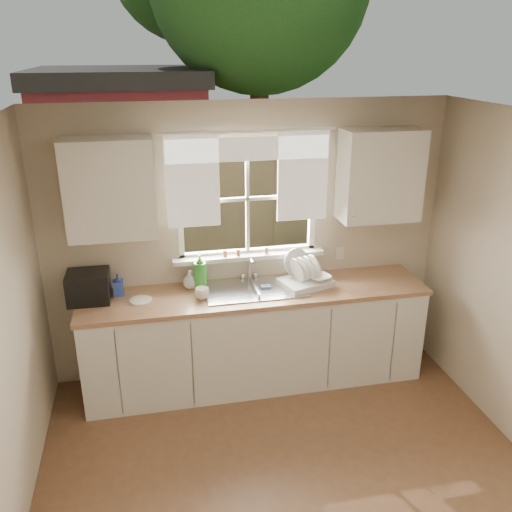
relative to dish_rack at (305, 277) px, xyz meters
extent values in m
cube|color=beige|center=(-0.46, 0.29, -0.41)|extent=(3.60, 0.02, 1.15)
cube|color=beige|center=(-0.46, 0.29, 1.34)|extent=(3.60, 0.02, 0.35)
cube|color=beige|center=(-1.66, 0.29, 0.67)|extent=(1.20, 0.02, 1.00)
cube|color=beige|center=(0.74, 0.29, 0.67)|extent=(1.20, 0.02, 1.00)
cube|color=silver|center=(-0.46, -1.71, 1.52)|extent=(3.60, 4.00, 0.02)
cube|color=white|center=(-0.46, 0.31, 0.17)|extent=(1.30, 0.06, 0.05)
cube|color=white|center=(-0.46, 0.31, 1.17)|extent=(1.30, 0.06, 0.05)
cube|color=white|center=(-1.06, 0.31, 0.67)|extent=(0.05, 0.06, 1.05)
cube|color=white|center=(0.14, 0.31, 0.67)|extent=(0.05, 0.06, 1.05)
cube|color=white|center=(-0.46, 0.31, 0.67)|extent=(0.03, 0.04, 1.00)
cube|color=white|center=(-0.46, 0.31, 0.67)|extent=(1.20, 0.04, 0.03)
cube|color=white|center=(-0.46, 0.25, 0.15)|extent=(1.38, 0.14, 0.04)
cylinder|color=white|center=(-0.46, 0.23, 1.27)|extent=(1.50, 0.02, 0.02)
cube|color=white|center=(-0.94, 0.24, 0.87)|extent=(0.45, 0.02, 0.80)
cube|color=white|center=(0.02, 0.24, 0.87)|extent=(0.45, 0.02, 0.80)
cube|color=white|center=(-0.46, 0.24, 1.12)|extent=(1.40, 0.02, 0.20)
cube|color=silver|center=(-0.46, -0.03, -0.55)|extent=(3.00, 0.62, 0.87)
cube|color=#A57652|center=(-0.46, -0.03, -0.09)|extent=(3.04, 0.65, 0.04)
cube|color=silver|center=(-1.61, 0.11, 0.87)|extent=(0.70, 0.33, 0.80)
cube|color=silver|center=(0.69, 0.11, 0.87)|extent=(0.70, 0.33, 0.80)
cube|color=beige|center=(0.42, 0.27, 0.10)|extent=(0.08, 0.01, 0.12)
cylinder|color=brown|center=(-0.30, 0.23, 0.20)|extent=(0.04, 0.04, 0.06)
cylinder|color=brown|center=(-0.56, 0.23, 0.20)|extent=(0.04, 0.04, 0.06)
cylinder|color=brown|center=(-0.68, 0.23, 0.20)|extent=(0.04, 0.04, 0.06)
cube|color=#335421|center=(-0.46, 5.29, -1.00)|extent=(20.00, 10.00, 0.02)
cube|color=olive|center=(-0.46, 3.29, -0.08)|extent=(8.00, 0.10, 1.80)
cube|color=maroon|center=(-1.66, 6.79, 0.12)|extent=(3.00, 3.00, 2.20)
cube|color=black|center=(-1.66, 6.79, 1.37)|extent=(3.20, 3.20, 0.30)
cylinder|color=#423021|center=(0.94, 6.29, 0.62)|extent=(0.36, 0.36, 3.20)
cube|color=#B7B7BC|center=(-0.46, 0.00, -0.15)|extent=(0.84, 0.46, 0.18)
cube|color=#B7B7BC|center=(-0.46, 0.00, -0.07)|extent=(0.88, 0.50, 0.01)
cube|color=#B7B7BC|center=(-0.46, 0.00, -0.09)|extent=(0.02, 0.41, 0.14)
cylinder|color=silver|center=(-0.46, 0.25, 0.04)|extent=(0.03, 0.03, 0.22)
cylinder|color=silver|center=(-0.46, 0.17, 0.15)|extent=(0.02, 0.18, 0.02)
sphere|color=silver|center=(-0.52, 0.25, -0.04)|extent=(0.05, 0.05, 0.05)
sphere|color=silver|center=(-0.40, 0.25, -0.04)|extent=(0.05, 0.05, 0.05)
cube|color=white|center=(0.00, -0.01, -0.05)|extent=(0.50, 0.43, 0.06)
cylinder|color=white|center=(-0.05, 0.11, 0.10)|extent=(0.27, 0.15, 0.25)
cylinder|color=white|center=(-0.08, -0.04, 0.09)|extent=(0.13, 0.23, 0.22)
cylinder|color=white|center=(-0.03, -0.02, 0.09)|extent=(0.13, 0.23, 0.22)
cylinder|color=white|center=(0.03, 0.00, 0.09)|extent=(0.13, 0.23, 0.22)
cylinder|color=white|center=(0.09, 0.02, 0.09)|extent=(0.13, 0.23, 0.22)
imported|color=silver|center=(0.12, -0.05, 0.01)|extent=(0.25, 0.25, 0.05)
imported|color=green|center=(-0.92, 0.12, 0.09)|extent=(0.14, 0.15, 0.33)
imported|color=#2F4CB2|center=(-1.62, 0.13, 0.03)|extent=(0.09, 0.10, 0.20)
imported|color=beige|center=(-1.00, 0.15, 0.01)|extent=(0.15, 0.15, 0.17)
cylinder|color=white|center=(-1.44, -0.03, -0.07)|extent=(0.19, 0.19, 0.01)
imported|color=silver|center=(-0.93, -0.09, -0.03)|extent=(0.16, 0.16, 0.10)
cube|color=black|center=(-1.86, 0.07, 0.05)|extent=(0.35, 0.30, 0.25)
camera|label=1|loc=(-1.33, -4.23, 1.94)|focal=38.00mm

